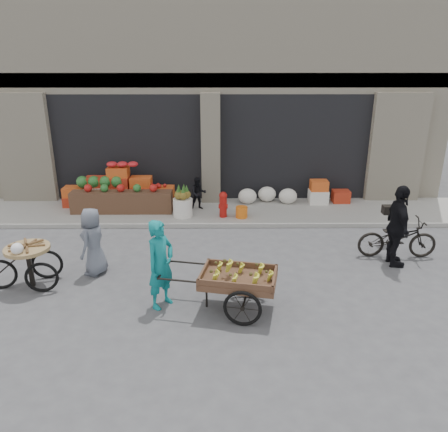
{
  "coord_description": "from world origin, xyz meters",
  "views": [
    {
      "loc": [
        0.3,
        -7.62,
        4.24
      ],
      "look_at": [
        0.36,
        0.93,
        1.1
      ],
      "focal_mm": 35.0,
      "sensor_mm": 36.0,
      "label": 1
    }
  ],
  "objects_px": {
    "tricycle_cart": "(28,260)",
    "pineapple_bin": "(183,208)",
    "orange_bucket": "(242,212)",
    "vendor_grey": "(93,242)",
    "cyclist": "(398,226)",
    "vendor_woman": "(161,264)",
    "fire_hydrant": "(223,203)",
    "banana_cart": "(236,276)",
    "seated_person": "(198,193)",
    "bicycle": "(397,238)"
  },
  "relations": [
    {
      "from": "seated_person",
      "to": "vendor_grey",
      "type": "relative_size",
      "value": 0.66
    },
    {
      "from": "vendor_woman",
      "to": "fire_hydrant",
      "type": "bearing_deg",
      "value": 20.66
    },
    {
      "from": "bicycle",
      "to": "vendor_grey",
      "type": "bearing_deg",
      "value": 98.82
    },
    {
      "from": "fire_hydrant",
      "to": "seated_person",
      "type": "distance_m",
      "value": 0.96
    },
    {
      "from": "bicycle",
      "to": "cyclist",
      "type": "distance_m",
      "value": 0.62
    },
    {
      "from": "vendor_woman",
      "to": "bicycle",
      "type": "xyz_separation_m",
      "value": [
        4.97,
        2.0,
        -0.37
      ]
    },
    {
      "from": "fire_hydrant",
      "to": "cyclist",
      "type": "xyz_separation_m",
      "value": [
        3.65,
        -2.69,
        0.38
      ]
    },
    {
      "from": "orange_bucket",
      "to": "banana_cart",
      "type": "bearing_deg",
      "value": -93.96
    },
    {
      "from": "fire_hydrant",
      "to": "seated_person",
      "type": "height_order",
      "value": "seated_person"
    },
    {
      "from": "fire_hydrant",
      "to": "banana_cart",
      "type": "relative_size",
      "value": 0.31
    },
    {
      "from": "orange_bucket",
      "to": "banana_cart",
      "type": "xyz_separation_m",
      "value": [
        -0.31,
        -4.4,
        0.4
      ]
    },
    {
      "from": "pineapple_bin",
      "to": "tricycle_cart",
      "type": "xyz_separation_m",
      "value": [
        -2.66,
        -3.63,
        0.2
      ]
    },
    {
      "from": "pineapple_bin",
      "to": "cyclist",
      "type": "height_order",
      "value": "cyclist"
    },
    {
      "from": "banana_cart",
      "to": "vendor_grey",
      "type": "bearing_deg",
      "value": 164.83
    },
    {
      "from": "pineapple_bin",
      "to": "vendor_woman",
      "type": "height_order",
      "value": "vendor_woman"
    },
    {
      "from": "fire_hydrant",
      "to": "seated_person",
      "type": "bearing_deg",
      "value": 137.12
    },
    {
      "from": "fire_hydrant",
      "to": "vendor_woman",
      "type": "xyz_separation_m",
      "value": [
        -1.12,
        -4.29,
        0.31
      ]
    },
    {
      "from": "fire_hydrant",
      "to": "vendor_woman",
      "type": "distance_m",
      "value": 4.44
    },
    {
      "from": "tricycle_cart",
      "to": "vendor_woman",
      "type": "bearing_deg",
      "value": -25.61
    },
    {
      "from": "tricycle_cart",
      "to": "pineapple_bin",
      "type": "bearing_deg",
      "value": 43.24
    },
    {
      "from": "fire_hydrant",
      "to": "bicycle",
      "type": "xyz_separation_m",
      "value": [
        3.85,
        -2.29,
        -0.05
      ]
    },
    {
      "from": "pineapple_bin",
      "to": "bicycle",
      "type": "bearing_deg",
      "value": -25.3
    },
    {
      "from": "bicycle",
      "to": "pineapple_bin",
      "type": "bearing_deg",
      "value": 67.0
    },
    {
      "from": "pineapple_bin",
      "to": "orange_bucket",
      "type": "bearing_deg",
      "value": -3.58
    },
    {
      "from": "pineapple_bin",
      "to": "seated_person",
      "type": "xyz_separation_m",
      "value": [
        0.4,
        0.6,
        0.21
      ]
    },
    {
      "from": "seated_person",
      "to": "bicycle",
      "type": "xyz_separation_m",
      "value": [
        4.55,
        -2.94,
        -0.13
      ]
    },
    {
      "from": "fire_hydrant",
      "to": "cyclist",
      "type": "height_order",
      "value": "cyclist"
    },
    {
      "from": "fire_hydrant",
      "to": "orange_bucket",
      "type": "height_order",
      "value": "fire_hydrant"
    },
    {
      "from": "cyclist",
      "to": "vendor_woman",
      "type": "bearing_deg",
      "value": 110.85
    },
    {
      "from": "vendor_woman",
      "to": "seated_person",
      "type": "bearing_deg",
      "value": 30.43
    },
    {
      "from": "tricycle_cart",
      "to": "banana_cart",
      "type": "bearing_deg",
      "value": -23.05
    },
    {
      "from": "orange_bucket",
      "to": "seated_person",
      "type": "xyz_separation_m",
      "value": [
        -1.2,
        0.7,
        0.31
      ]
    },
    {
      "from": "pineapple_bin",
      "to": "banana_cart",
      "type": "xyz_separation_m",
      "value": [
        1.29,
        -4.5,
        0.3
      ]
    },
    {
      "from": "fire_hydrant",
      "to": "pineapple_bin",
      "type": "bearing_deg",
      "value": 177.4
    },
    {
      "from": "pineapple_bin",
      "to": "orange_bucket",
      "type": "xyz_separation_m",
      "value": [
        1.6,
        -0.1,
        -0.1
      ]
    },
    {
      "from": "fire_hydrant",
      "to": "seated_person",
      "type": "relative_size",
      "value": 0.76
    },
    {
      "from": "vendor_grey",
      "to": "bicycle",
      "type": "bearing_deg",
      "value": 112.27
    },
    {
      "from": "orange_bucket",
      "to": "tricycle_cart",
      "type": "relative_size",
      "value": 0.22
    },
    {
      "from": "orange_bucket",
      "to": "tricycle_cart",
      "type": "distance_m",
      "value": 5.54
    },
    {
      "from": "orange_bucket",
      "to": "vendor_grey",
      "type": "bearing_deg",
      "value": -136.59
    },
    {
      "from": "banana_cart",
      "to": "vendor_woman",
      "type": "height_order",
      "value": "vendor_woman"
    },
    {
      "from": "fire_hydrant",
      "to": "orange_bucket",
      "type": "distance_m",
      "value": 0.55
    },
    {
      "from": "orange_bucket",
      "to": "vendor_grey",
      "type": "relative_size",
      "value": 0.23
    },
    {
      "from": "pineapple_bin",
      "to": "vendor_grey",
      "type": "distance_m",
      "value": 3.47
    },
    {
      "from": "seated_person",
      "to": "vendor_grey",
      "type": "height_order",
      "value": "vendor_grey"
    },
    {
      "from": "orange_bucket",
      "to": "vendor_grey",
      "type": "distance_m",
      "value": 4.36
    },
    {
      "from": "banana_cart",
      "to": "vendor_grey",
      "type": "height_order",
      "value": "vendor_grey"
    },
    {
      "from": "pineapple_bin",
      "to": "fire_hydrant",
      "type": "distance_m",
      "value": 1.11
    },
    {
      "from": "seated_person",
      "to": "tricycle_cart",
      "type": "relative_size",
      "value": 0.64
    },
    {
      "from": "seated_person",
      "to": "cyclist",
      "type": "bearing_deg",
      "value": -47.52
    }
  ]
}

